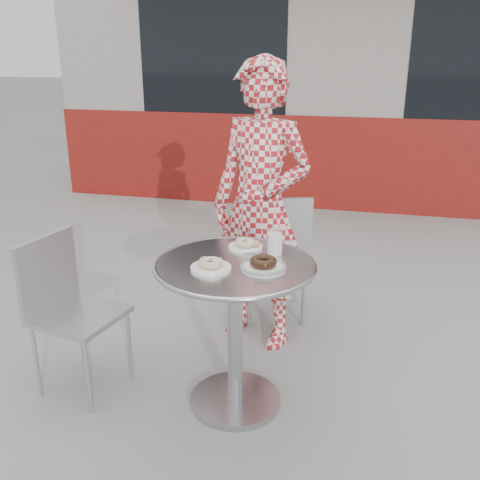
% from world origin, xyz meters
% --- Properties ---
extents(ground, '(60.00, 60.00, 0.00)m').
position_xyz_m(ground, '(0.00, 0.00, 0.00)').
color(ground, gray).
rests_on(ground, ground).
extents(storefront, '(6.02, 4.55, 3.00)m').
position_xyz_m(storefront, '(-0.00, 5.56, 1.49)').
color(storefront, gray).
rests_on(storefront, ground).
extents(bistro_table, '(0.74, 0.74, 0.75)m').
position_xyz_m(bistro_table, '(-0.04, 0.05, 0.56)').
color(bistro_table, silver).
rests_on(bistro_table, ground).
extents(chair_far, '(0.50, 0.51, 0.84)m').
position_xyz_m(chair_far, '(-0.04, 1.02, 0.26)').
color(chair_far, '#AAADB2').
rests_on(chair_far, ground).
extents(chair_left, '(0.45, 0.45, 0.80)m').
position_xyz_m(chair_left, '(-0.83, -0.00, 0.24)').
color(chair_left, '#AAADB2').
rests_on(chair_left, ground).
extents(seated_person, '(0.69, 0.56, 1.63)m').
position_xyz_m(seated_person, '(-0.06, 0.72, 0.82)').
color(seated_person, '#A4191E').
rests_on(seated_person, ground).
extents(plate_far, '(0.17, 0.17, 0.04)m').
position_xyz_m(plate_far, '(-0.04, 0.25, 0.76)').
color(plate_far, white).
rests_on(plate_far, bistro_table).
extents(plate_near, '(0.18, 0.18, 0.05)m').
position_xyz_m(plate_near, '(-0.13, -0.05, 0.76)').
color(plate_near, white).
rests_on(plate_near, bistro_table).
extents(plate_checker, '(0.21, 0.21, 0.05)m').
position_xyz_m(plate_checker, '(0.10, 0.01, 0.76)').
color(plate_checker, white).
rests_on(plate_checker, bistro_table).
extents(milk_cup, '(0.08, 0.08, 0.12)m').
position_xyz_m(milk_cup, '(0.11, 0.21, 0.80)').
color(milk_cup, white).
rests_on(milk_cup, bistro_table).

